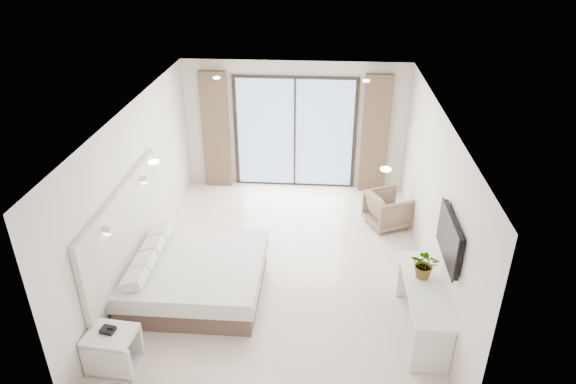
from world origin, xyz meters
name	(u,v)px	position (x,y,z in m)	size (l,w,h in m)	color
ground	(283,267)	(0.00, 0.00, 0.00)	(6.20, 6.20, 0.00)	beige
room_shell	(274,164)	(-0.20, 0.65, 1.58)	(4.62, 6.22, 2.72)	silver
bed	(195,276)	(-1.29, -0.74, 0.30)	(2.04, 1.94, 0.71)	brown
nightstand	(113,350)	(-1.96, -2.31, 0.28)	(0.64, 0.54, 0.55)	white
phone	(108,330)	(-1.99, -2.28, 0.58)	(0.17, 0.13, 0.06)	black
console_desk	(424,299)	(2.04, -1.36, 0.57)	(0.52, 1.67, 0.77)	white
plant	(425,267)	(2.04, -1.14, 0.93)	(0.38, 0.42, 0.33)	#33662D
armchair	(388,208)	(1.85, 1.50, 0.36)	(0.71, 0.66, 0.73)	#807354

